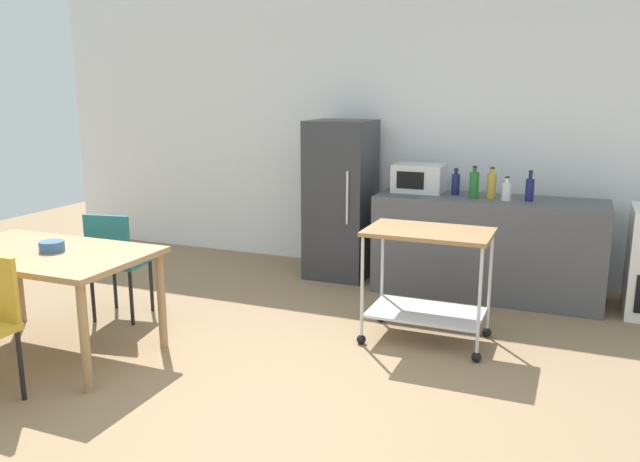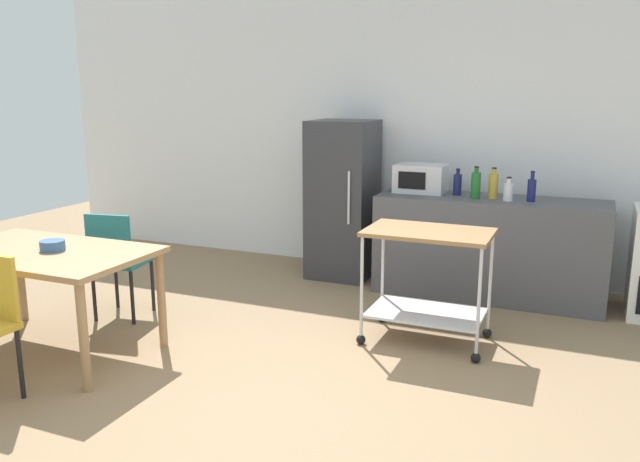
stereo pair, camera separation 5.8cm
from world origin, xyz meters
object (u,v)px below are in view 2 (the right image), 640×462
object	(u,v)px
dining_table	(44,261)
refrigerator	(343,200)
bottle_soy_sauce	(532,189)
fruit_bowl	(52,246)
kitchen_cart	(427,267)
chair_teal	(117,257)
bottle_wine	(457,184)
bottle_sesame_oil	(493,185)
bottle_olive_oil	(476,185)
microwave	(421,178)
bottle_sparkling_water	(508,191)

from	to	relation	value
dining_table	refrigerator	xyz separation A→B (m)	(1.24, 2.61, 0.10)
bottle_soy_sauce	fruit_bowl	size ratio (longest dim) A/B	1.56
kitchen_cart	chair_teal	bearing A→B (deg)	-168.22
bottle_wine	bottle_sesame_oil	distance (m)	0.34
dining_table	bottle_olive_oil	bearing A→B (deg)	43.75
chair_teal	bottle_olive_oil	world-z (taller)	bottle_olive_oil
bottle_sesame_oil	fruit_bowl	xyz separation A→B (m)	(-2.62, -2.49, -0.23)
dining_table	microwave	size ratio (longest dim) A/B	3.26
chair_teal	microwave	size ratio (longest dim) A/B	1.93
bottle_sparkling_water	fruit_bowl	world-z (taller)	bottle_sparkling_water
microwave	bottle_sparkling_water	distance (m)	0.84
bottle_olive_oil	bottle_sparkling_water	bearing A→B (deg)	-2.01
dining_table	bottle_sparkling_water	size ratio (longest dim) A/B	7.19
microwave	bottle_soy_sauce	size ratio (longest dim) A/B	1.74
kitchen_cart	microwave	bearing A→B (deg)	106.92
bottle_wine	bottle_sesame_oil	xyz separation A→B (m)	(0.33, -0.07, 0.02)
kitchen_cart	bottle_soy_sauce	xyz separation A→B (m)	(0.59, 1.24, 0.43)
bottle_soy_sauce	fruit_bowl	bearing A→B (deg)	-140.04
chair_teal	refrigerator	world-z (taller)	refrigerator
bottle_sesame_oil	bottle_sparkling_water	world-z (taller)	bottle_sesame_oil
bottle_olive_oil	fruit_bowl	distance (m)	3.48
bottle_sesame_oil	fruit_bowl	bearing A→B (deg)	-136.45
dining_table	refrigerator	world-z (taller)	refrigerator
bottle_wine	bottle_olive_oil	world-z (taller)	bottle_olive_oil
dining_table	bottle_soy_sauce	world-z (taller)	bottle_soy_sauce
refrigerator	kitchen_cart	xyz separation A→B (m)	(1.20, -1.37, -0.20)
kitchen_cart	bottle_sparkling_water	bearing A→B (deg)	71.57
microwave	fruit_bowl	world-z (taller)	microwave
chair_teal	bottle_olive_oil	bearing A→B (deg)	-155.98
bottle_sparkling_water	chair_teal	bearing A→B (deg)	-148.88
refrigerator	microwave	distance (m)	0.82
kitchen_cart	bottle_wine	world-z (taller)	bottle_wine
chair_teal	kitchen_cart	distance (m)	2.47
dining_table	bottle_sparkling_water	world-z (taller)	bottle_sparkling_water
bottle_sesame_oil	bottle_sparkling_water	distance (m)	0.16
bottle_sparkling_water	fruit_bowl	size ratio (longest dim) A/B	1.24
kitchen_cart	bottle_sesame_oil	xyz separation A→B (m)	(0.26, 1.27, 0.44)
bottle_sesame_oil	bottle_soy_sauce	world-z (taller)	bottle_sesame_oil
microwave	bottle_sesame_oil	size ratio (longest dim) A/B	1.67
bottle_sesame_oil	bottle_sparkling_water	xyz separation A→B (m)	(0.14, -0.07, -0.03)
dining_table	bottle_wine	xyz separation A→B (m)	(2.37, 2.57, 0.33)
bottle_sparkling_water	bottle_soy_sauce	xyz separation A→B (m)	(0.19, 0.05, 0.02)
chair_teal	bottle_soy_sauce	xyz separation A→B (m)	(3.01, 1.75, 0.49)
refrigerator	bottle_sparkling_water	xyz separation A→B (m)	(1.60, -0.18, 0.21)
bottle_olive_oil	bottle_soy_sauce	bearing A→B (deg)	4.40
chair_teal	kitchen_cart	size ratio (longest dim) A/B	0.98
microwave	bottle_olive_oil	size ratio (longest dim) A/B	1.62
refrigerator	bottle_sesame_oil	bearing A→B (deg)	-4.23
dining_table	refrigerator	size ratio (longest dim) A/B	0.97
kitchen_cart	bottle_olive_oil	size ratio (longest dim) A/B	3.20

